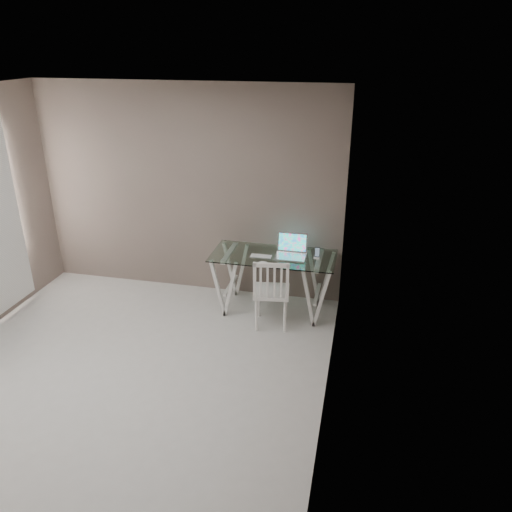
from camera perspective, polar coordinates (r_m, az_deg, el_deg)
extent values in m
plane|color=#B4B2AD|center=(5.25, -15.55, -14.25)|extent=(4.50, 4.50, 0.00)
cube|color=white|center=(4.23, -19.63, 16.26)|extent=(4.00, 4.50, 0.02)
cube|color=#685A52|center=(6.49, -7.79, 7.29)|extent=(4.00, 0.02, 2.70)
cube|color=#685A52|center=(4.01, 8.45, -3.26)|extent=(0.02, 4.50, 2.70)
cube|color=silver|center=(6.02, 2.02, 0.03)|extent=(1.50, 0.70, 0.01)
cube|color=silver|center=(6.30, -2.96, -2.69)|extent=(0.24, 0.62, 0.72)
cube|color=silver|center=(6.12, 7.04, -3.67)|extent=(0.24, 0.62, 0.72)
cube|color=white|center=(5.84, 1.80, -4.09)|extent=(0.46, 0.46, 0.04)
cylinder|color=white|center=(5.82, 0.05, -6.75)|extent=(0.03, 0.03, 0.41)
cylinder|color=white|center=(5.80, 3.31, -6.88)|extent=(0.03, 0.03, 0.41)
cylinder|color=white|center=(6.10, 0.31, -5.21)|extent=(0.03, 0.03, 0.41)
cylinder|color=white|center=(6.09, 3.40, -5.32)|extent=(0.03, 0.03, 0.41)
cube|color=white|center=(5.57, 1.72, -2.92)|extent=(0.41, 0.08, 0.45)
cube|color=silver|center=(5.97, 3.93, -0.08)|extent=(0.37, 0.26, 0.02)
cube|color=#19D899|center=(6.06, 4.18, 1.58)|extent=(0.37, 0.05, 0.24)
cube|color=silver|center=(5.98, 0.58, -0.03)|extent=(0.27, 0.12, 0.01)
ellipsoid|color=white|center=(5.76, 0.85, -0.81)|extent=(0.12, 0.07, 0.04)
cube|color=white|center=(5.98, 6.97, -0.18)|extent=(0.07, 0.07, 0.02)
cube|color=black|center=(5.96, 7.01, 0.45)|extent=(0.06, 0.03, 0.12)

